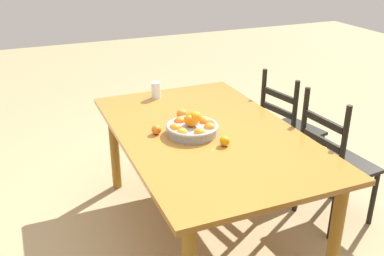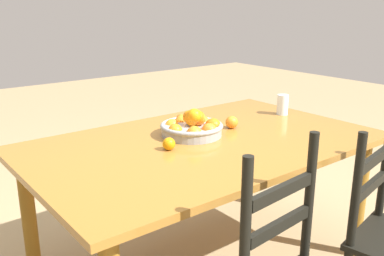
{
  "view_description": "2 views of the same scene",
  "coord_description": "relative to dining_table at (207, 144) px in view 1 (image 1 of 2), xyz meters",
  "views": [
    {
      "loc": [
        2.28,
        -1.05,
        1.87
      ],
      "look_at": [
        -0.0,
        -0.1,
        0.77
      ],
      "focal_mm": 41.12,
      "sensor_mm": 36.0,
      "label": 1
    },
    {
      "loc": [
        1.3,
        1.56,
        1.39
      ],
      "look_at": [
        -0.0,
        -0.1,
        0.77
      ],
      "focal_mm": 39.77,
      "sensor_mm": 36.0,
      "label": 2
    }
  ],
  "objects": [
    {
      "name": "orange_loose_0",
      "position": [
        -0.09,
        -0.31,
        0.12
      ],
      "size": [
        0.06,
        0.06,
        0.06
      ],
      "primitive_type": "sphere",
      "color": "orange",
      "rests_on": "dining_table"
    },
    {
      "name": "dining_table",
      "position": [
        0.0,
        0.0,
        0.0
      ],
      "size": [
        1.74,
        1.08,
        0.73
      ],
      "color": "#A06A29",
      "rests_on": "ground"
    },
    {
      "name": "orange_loose_1",
      "position": [
        -0.25,
        -0.07,
        0.12
      ],
      "size": [
        0.07,
        0.07,
        0.07
      ],
      "primitive_type": "sphere",
      "color": "orange",
      "rests_on": "dining_table"
    },
    {
      "name": "chair_near_window",
      "position": [
        -0.33,
        0.85,
        -0.21
      ],
      "size": [
        0.46,
        0.46,
        0.93
      ],
      "rotation": [
        0.0,
        0.0,
        3.33
      ],
      "color": "black",
      "rests_on": "ground"
    },
    {
      "name": "fruit_bowl",
      "position": [
        -0.01,
        -0.1,
        0.13
      ],
      "size": [
        0.33,
        0.33,
        0.15
      ],
      "color": "#979A9B",
      "rests_on": "dining_table"
    },
    {
      "name": "chair_by_cabinet",
      "position": [
        0.23,
        0.84,
        -0.21
      ],
      "size": [
        0.45,
        0.45,
        0.95
      ],
      "rotation": [
        0.0,
        0.0,
        3.22
      ],
      "color": "black",
      "rests_on": "ground"
    },
    {
      "name": "orange_loose_2",
      "position": [
        0.22,
        0.01,
        0.12
      ],
      "size": [
        0.06,
        0.06,
        0.06
      ],
      "primitive_type": "sphere",
      "color": "orange",
      "rests_on": "dining_table"
    },
    {
      "name": "ground_plane",
      "position": [
        0.0,
        0.0,
        -0.65
      ],
      "size": [
        12.0,
        12.0,
        0.0
      ],
      "primitive_type": "plane",
      "color": "tan"
    },
    {
      "name": "drinking_glass",
      "position": [
        -0.71,
        -0.1,
        0.15
      ],
      "size": [
        0.07,
        0.07,
        0.12
      ],
      "primitive_type": "cylinder",
      "color": "silver",
      "rests_on": "dining_table"
    }
  ]
}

